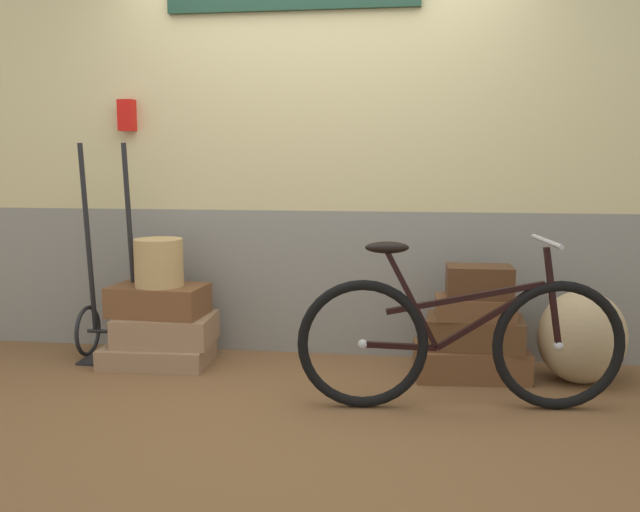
{
  "coord_description": "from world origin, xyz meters",
  "views": [
    {
      "loc": [
        0.6,
        -3.57,
        1.27
      ],
      "look_at": [
        0.05,
        0.3,
        0.71
      ],
      "focal_mm": 38.37,
      "sensor_mm": 36.0,
      "label": 1
    }
  ],
  "objects_px": {
    "suitcase_3": "(470,362)",
    "burlap_sack": "(582,337)",
    "suitcase_1": "(166,329)",
    "wicker_basket": "(159,263)",
    "suitcase_5": "(475,308)",
    "luggage_trolley": "(111,311)",
    "suitcase_6": "(479,282)",
    "suitcase_0": "(158,354)",
    "suitcase_4": "(475,332)",
    "suitcase_2": "(159,300)",
    "bicycle": "(459,341)"
  },
  "relations": [
    {
      "from": "suitcase_0",
      "to": "burlap_sack",
      "type": "height_order",
      "value": "burlap_sack"
    },
    {
      "from": "suitcase_2",
      "to": "suitcase_5",
      "type": "relative_size",
      "value": 1.29
    },
    {
      "from": "suitcase_1",
      "to": "luggage_trolley",
      "type": "height_order",
      "value": "luggage_trolley"
    },
    {
      "from": "suitcase_1",
      "to": "suitcase_4",
      "type": "height_order",
      "value": "suitcase_4"
    },
    {
      "from": "suitcase_6",
      "to": "bicycle",
      "type": "distance_m",
      "value": 0.58
    },
    {
      "from": "wicker_basket",
      "to": "suitcase_0",
      "type": "bearing_deg",
      "value": -138.74
    },
    {
      "from": "suitcase_5",
      "to": "luggage_trolley",
      "type": "xyz_separation_m",
      "value": [
        -2.27,
        0.1,
        -0.11
      ]
    },
    {
      "from": "suitcase_2",
      "to": "suitcase_5",
      "type": "bearing_deg",
      "value": 2.17
    },
    {
      "from": "suitcase_1",
      "to": "wicker_basket",
      "type": "height_order",
      "value": "wicker_basket"
    },
    {
      "from": "suitcase_4",
      "to": "luggage_trolley",
      "type": "distance_m",
      "value": 2.27
    },
    {
      "from": "burlap_sack",
      "to": "bicycle",
      "type": "height_order",
      "value": "bicycle"
    },
    {
      "from": "suitcase_2",
      "to": "suitcase_1",
      "type": "bearing_deg",
      "value": -9.16
    },
    {
      "from": "suitcase_3",
      "to": "wicker_basket",
      "type": "xyz_separation_m",
      "value": [
        -1.89,
        0.0,
        0.55
      ]
    },
    {
      "from": "suitcase_3",
      "to": "wicker_basket",
      "type": "height_order",
      "value": "wicker_basket"
    },
    {
      "from": "luggage_trolley",
      "to": "wicker_basket",
      "type": "bearing_deg",
      "value": -12.08
    },
    {
      "from": "suitcase_0",
      "to": "burlap_sack",
      "type": "xyz_separation_m",
      "value": [
        2.53,
        -0.01,
        0.2
      ]
    },
    {
      "from": "suitcase_6",
      "to": "burlap_sack",
      "type": "height_order",
      "value": "suitcase_6"
    },
    {
      "from": "suitcase_4",
      "to": "suitcase_2",
      "type": "bearing_deg",
      "value": -177.65
    },
    {
      "from": "suitcase_0",
      "to": "suitcase_1",
      "type": "distance_m",
      "value": 0.16
    },
    {
      "from": "suitcase_1",
      "to": "suitcase_0",
      "type": "bearing_deg",
      "value": -151.22
    },
    {
      "from": "suitcase_4",
      "to": "suitcase_5",
      "type": "relative_size",
      "value": 1.24
    },
    {
      "from": "suitcase_0",
      "to": "suitcase_5",
      "type": "relative_size",
      "value": 1.45
    },
    {
      "from": "luggage_trolley",
      "to": "burlap_sack",
      "type": "xyz_separation_m",
      "value": [
        2.87,
        -0.11,
        -0.04
      ]
    },
    {
      "from": "suitcase_1",
      "to": "suitcase_3",
      "type": "distance_m",
      "value": 1.87
    },
    {
      "from": "suitcase_5",
      "to": "bicycle",
      "type": "distance_m",
      "value": 0.53
    },
    {
      "from": "suitcase_1",
      "to": "bicycle",
      "type": "relative_size",
      "value": 0.35
    },
    {
      "from": "suitcase_3",
      "to": "burlap_sack",
      "type": "bearing_deg",
      "value": -6.57
    },
    {
      "from": "suitcase_2",
      "to": "suitcase_3",
      "type": "height_order",
      "value": "suitcase_2"
    },
    {
      "from": "suitcase_3",
      "to": "suitcase_1",
      "type": "bearing_deg",
      "value": 175.37
    },
    {
      "from": "suitcase_6",
      "to": "bicycle",
      "type": "bearing_deg",
      "value": -105.76
    },
    {
      "from": "suitcase_6",
      "to": "wicker_basket",
      "type": "bearing_deg",
      "value": 178.44
    },
    {
      "from": "suitcase_0",
      "to": "wicker_basket",
      "type": "relative_size",
      "value": 2.17
    },
    {
      "from": "suitcase_0",
      "to": "luggage_trolley",
      "type": "xyz_separation_m",
      "value": [
        -0.34,
        0.09,
        0.24
      ]
    },
    {
      "from": "luggage_trolley",
      "to": "bicycle",
      "type": "distance_m",
      "value": 2.24
    },
    {
      "from": "suitcase_4",
      "to": "suitcase_5",
      "type": "xyz_separation_m",
      "value": [
        -0.01,
        -0.02,
        0.15
      ]
    },
    {
      "from": "luggage_trolley",
      "to": "burlap_sack",
      "type": "height_order",
      "value": "luggage_trolley"
    },
    {
      "from": "suitcase_3",
      "to": "suitcase_2",
      "type": "bearing_deg",
      "value": 175.07
    },
    {
      "from": "suitcase_1",
      "to": "suitcase_3",
      "type": "xyz_separation_m",
      "value": [
        1.86,
        -0.02,
        -0.12
      ]
    },
    {
      "from": "luggage_trolley",
      "to": "suitcase_2",
      "type": "bearing_deg",
      "value": -9.05
    },
    {
      "from": "suitcase_6",
      "to": "luggage_trolley",
      "type": "bearing_deg",
      "value": 176.61
    },
    {
      "from": "luggage_trolley",
      "to": "suitcase_4",
      "type": "bearing_deg",
      "value": -2.1
    },
    {
      "from": "suitcase_1",
      "to": "suitcase_3",
      "type": "relative_size",
      "value": 0.91
    },
    {
      "from": "suitcase_1",
      "to": "suitcase_4",
      "type": "xyz_separation_m",
      "value": [
        1.88,
        -0.02,
        0.05
      ]
    },
    {
      "from": "suitcase_1",
      "to": "suitcase_3",
      "type": "bearing_deg",
      "value": -3.4
    },
    {
      "from": "suitcase_2",
      "to": "luggage_trolley",
      "type": "bearing_deg",
      "value": 174.62
    },
    {
      "from": "suitcase_0",
      "to": "burlap_sack",
      "type": "relative_size",
      "value": 1.21
    },
    {
      "from": "suitcase_6",
      "to": "suitcase_4",
      "type": "bearing_deg",
      "value": 136.16
    },
    {
      "from": "suitcase_4",
      "to": "suitcase_5",
      "type": "distance_m",
      "value": 0.15
    },
    {
      "from": "burlap_sack",
      "to": "suitcase_5",
      "type": "bearing_deg",
      "value": 179.77
    },
    {
      "from": "luggage_trolley",
      "to": "burlap_sack",
      "type": "relative_size",
      "value": 2.56
    }
  ]
}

